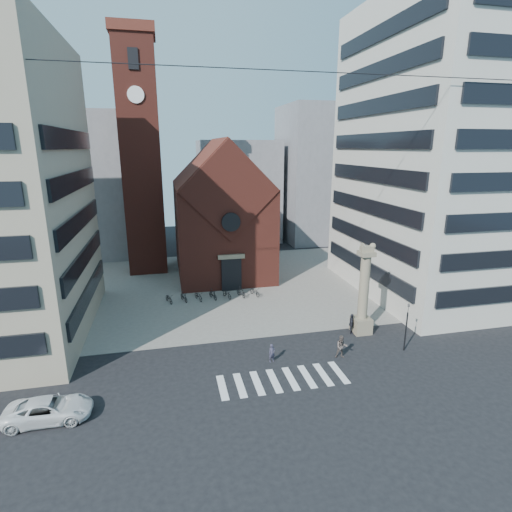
# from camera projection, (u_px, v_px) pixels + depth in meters

# --- Properties ---
(ground) EXTENTS (120.00, 120.00, 0.00)m
(ground) POSITION_uv_depth(u_px,v_px,m) (266.00, 360.00, 32.66)
(ground) COLOR black
(ground) RESTS_ON ground
(piazza) EXTENTS (46.00, 30.00, 0.05)m
(piazza) POSITION_uv_depth(u_px,v_px,m) (229.00, 285.00, 50.51)
(piazza) COLOR gray
(piazza) RESTS_ON ground
(zebra_crossing) EXTENTS (10.20, 3.20, 0.01)m
(zebra_crossing) POSITION_uv_depth(u_px,v_px,m) (283.00, 380.00, 29.95)
(zebra_crossing) COLOR white
(zebra_crossing) RESTS_ON ground
(church) EXTENTS (12.00, 16.65, 18.00)m
(church) POSITION_uv_depth(u_px,v_px,m) (221.00, 215.00, 54.09)
(church) COLOR maroon
(church) RESTS_ON ground
(campanile) EXTENTS (5.50, 5.50, 31.20)m
(campanile) POSITION_uv_depth(u_px,v_px,m) (141.00, 156.00, 52.68)
(campanile) COLOR maroon
(campanile) RESTS_ON ground
(building_right) EXTENTS (18.00, 22.00, 32.00)m
(building_right) POSITION_uv_depth(u_px,v_px,m) (447.00, 155.00, 44.84)
(building_right) COLOR beige
(building_right) RESTS_ON ground
(bg_block_left) EXTENTS (16.00, 14.00, 22.00)m
(bg_block_left) POSITION_uv_depth(u_px,v_px,m) (82.00, 185.00, 63.08)
(bg_block_left) COLOR gray
(bg_block_left) RESTS_ON ground
(bg_block_mid) EXTENTS (14.00, 12.00, 18.00)m
(bg_block_mid) POSITION_uv_depth(u_px,v_px,m) (238.00, 191.00, 73.87)
(bg_block_mid) COLOR gray
(bg_block_mid) RESTS_ON ground
(bg_block_right) EXTENTS (16.00, 14.00, 24.00)m
(bg_block_right) POSITION_uv_depth(u_px,v_px,m) (326.00, 174.00, 73.68)
(bg_block_right) COLOR gray
(bg_block_right) RESTS_ON ground
(lion_column) EXTENTS (1.63, 1.60, 8.68)m
(lion_column) POSITION_uv_depth(u_px,v_px,m) (363.00, 298.00, 36.70)
(lion_column) COLOR gray
(lion_column) RESTS_ON ground
(traffic_light) EXTENTS (0.13, 0.16, 4.30)m
(traffic_light) POSITION_uv_depth(u_px,v_px,m) (406.00, 326.00, 33.68)
(traffic_light) COLOR black
(traffic_light) RESTS_ON ground
(white_car) EXTENTS (5.28, 2.45, 1.46)m
(white_car) POSITION_uv_depth(u_px,v_px,m) (49.00, 410.00, 25.39)
(white_car) COLOR white
(white_car) RESTS_ON ground
(pedestrian_0) EXTENTS (0.63, 0.48, 1.55)m
(pedestrian_0) POSITION_uv_depth(u_px,v_px,m) (272.00, 353.00, 32.27)
(pedestrian_0) COLOR #333043
(pedestrian_0) RESTS_ON ground
(pedestrian_1) EXTENTS (1.11, 0.95, 1.97)m
(pedestrian_1) POSITION_uv_depth(u_px,v_px,m) (342.00, 347.00, 32.85)
(pedestrian_1) COLOR #564A45
(pedestrian_1) RESTS_ON ground
(pedestrian_2) EXTENTS (0.87, 1.23, 1.94)m
(pedestrian_2) POSITION_uv_depth(u_px,v_px,m) (351.00, 324.00, 37.15)
(pedestrian_2) COLOR #222228
(pedestrian_2) RESTS_ON ground
(scooter_0) EXTENTS (1.29, 2.06, 1.02)m
(scooter_0) POSITION_uv_depth(u_px,v_px,m) (169.00, 298.00, 44.53)
(scooter_0) COLOR black
(scooter_0) RESTS_ON piazza
(scooter_1) EXTENTS (1.13, 1.95, 1.13)m
(scooter_1) POSITION_uv_depth(u_px,v_px,m) (184.00, 297.00, 44.87)
(scooter_1) COLOR black
(scooter_1) RESTS_ON piazza
(scooter_2) EXTENTS (1.29, 2.06, 1.02)m
(scooter_2) POSITION_uv_depth(u_px,v_px,m) (199.00, 296.00, 45.23)
(scooter_2) COLOR black
(scooter_2) RESTS_ON piazza
(scooter_3) EXTENTS (1.13, 1.95, 1.13)m
(scooter_3) POSITION_uv_depth(u_px,v_px,m) (213.00, 294.00, 45.57)
(scooter_3) COLOR black
(scooter_3) RESTS_ON piazza
(scooter_4) EXTENTS (1.29, 2.06, 1.02)m
(scooter_4) POSITION_uv_depth(u_px,v_px,m) (227.00, 294.00, 45.93)
(scooter_4) COLOR black
(scooter_4) RESTS_ON piazza
(scooter_5) EXTENTS (1.13, 1.95, 1.13)m
(scooter_5) POSITION_uv_depth(u_px,v_px,m) (241.00, 292.00, 46.27)
(scooter_5) COLOR black
(scooter_5) RESTS_ON piazza
(scooter_6) EXTENTS (1.29, 2.06, 1.02)m
(scooter_6) POSITION_uv_depth(u_px,v_px,m) (255.00, 291.00, 46.64)
(scooter_6) COLOR black
(scooter_6) RESTS_ON piazza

